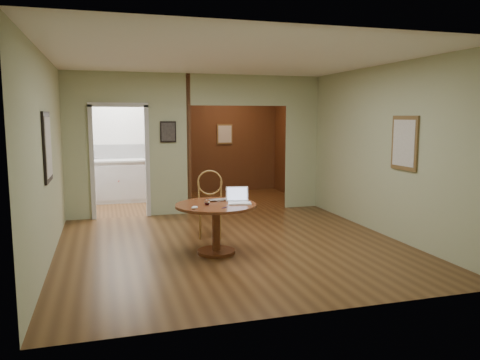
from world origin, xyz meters
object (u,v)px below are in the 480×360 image
object	(u,v)px
dining_table	(216,217)
closed_laptop	(218,200)
open_laptop	(238,198)
chair	(210,200)

from	to	relation	value
dining_table	closed_laptop	distance (m)	0.28
open_laptop	chair	bearing A→B (deg)	113.02
chair	open_laptop	xyz separation A→B (m)	(0.18, -0.99, 0.18)
dining_table	closed_laptop	xyz separation A→B (m)	(0.08, 0.18, 0.19)
open_laptop	closed_laptop	xyz separation A→B (m)	(-0.24, 0.18, -0.05)
chair	open_laptop	size ratio (longest dim) A/B	2.96
chair	closed_laptop	xyz separation A→B (m)	(-0.06, -0.81, 0.13)
dining_table	chair	distance (m)	1.00
dining_table	chair	size ratio (longest dim) A/B	1.07
dining_table	closed_laptop	size ratio (longest dim) A/B	3.47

